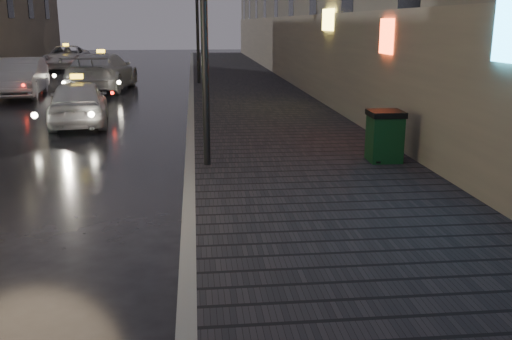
{
  "coord_description": "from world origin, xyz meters",
  "views": [
    {
      "loc": [
        1.63,
        -5.14,
        2.91
      ],
      "look_at": [
        2.48,
        2.75,
        0.85
      ],
      "focal_mm": 40.0,
      "sensor_mm": 36.0,
      "label": 1
    }
  ],
  "objects_px": {
    "taxi_mid": "(102,72)",
    "taxi_far": "(67,57)",
    "trash_bin": "(385,136)",
    "car_left_mid": "(20,77)",
    "lamp_far": "(197,9)",
    "taxi_near": "(79,102)"
  },
  "relations": [
    {
      "from": "taxi_mid",
      "to": "taxi_far",
      "type": "height_order",
      "value": "taxi_mid"
    },
    {
      "from": "trash_bin",
      "to": "taxi_mid",
      "type": "distance_m",
      "value": 16.87
    },
    {
      "from": "car_left_mid",
      "to": "taxi_far",
      "type": "distance_m",
      "value": 14.36
    },
    {
      "from": "trash_bin",
      "to": "taxi_far",
      "type": "relative_size",
      "value": 0.19
    },
    {
      "from": "car_left_mid",
      "to": "lamp_far",
      "type": "bearing_deg",
      "value": 17.51
    },
    {
      "from": "taxi_near",
      "to": "car_left_mid",
      "type": "bearing_deg",
      "value": -70.51
    },
    {
      "from": "lamp_far",
      "to": "taxi_mid",
      "type": "relative_size",
      "value": 0.94
    },
    {
      "from": "taxi_near",
      "to": "taxi_mid",
      "type": "xyz_separation_m",
      "value": [
        -0.68,
        9.05,
        0.15
      ]
    },
    {
      "from": "taxi_near",
      "to": "taxi_far",
      "type": "distance_m",
      "value": 21.93
    },
    {
      "from": "trash_bin",
      "to": "taxi_near",
      "type": "xyz_separation_m",
      "value": [
        -7.18,
        5.88,
        -0.01
      ]
    },
    {
      "from": "taxi_near",
      "to": "taxi_far",
      "type": "relative_size",
      "value": 0.74
    },
    {
      "from": "taxi_near",
      "to": "taxi_far",
      "type": "xyz_separation_m",
      "value": [
        -4.76,
        21.41,
        0.07
      ]
    },
    {
      "from": "taxi_near",
      "to": "car_left_mid",
      "type": "distance_m",
      "value": 7.97
    },
    {
      "from": "taxi_mid",
      "to": "taxi_near",
      "type": "bearing_deg",
      "value": 99.47
    },
    {
      "from": "lamp_far",
      "to": "trash_bin",
      "type": "xyz_separation_m",
      "value": [
        3.61,
        -16.1,
        -2.81
      ]
    },
    {
      "from": "lamp_far",
      "to": "taxi_near",
      "type": "relative_size",
      "value": 1.34
    },
    {
      "from": "lamp_far",
      "to": "taxi_far",
      "type": "height_order",
      "value": "lamp_far"
    },
    {
      "from": "taxi_mid",
      "to": "car_left_mid",
      "type": "bearing_deg",
      "value": 38.8
    },
    {
      "from": "car_left_mid",
      "to": "taxi_near",
      "type": "bearing_deg",
      "value": -68.89
    },
    {
      "from": "trash_bin",
      "to": "taxi_near",
      "type": "bearing_deg",
      "value": 142.4
    },
    {
      "from": "taxi_near",
      "to": "car_left_mid",
      "type": "relative_size",
      "value": 0.85
    },
    {
      "from": "trash_bin",
      "to": "lamp_far",
      "type": "bearing_deg",
      "value": 104.36
    }
  ]
}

